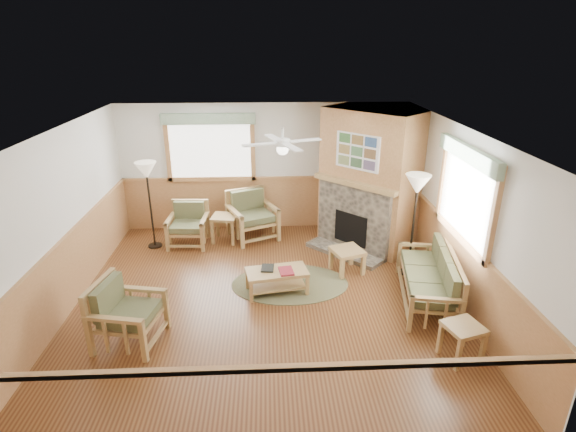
{
  "coord_description": "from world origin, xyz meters",
  "views": [
    {
      "loc": [
        0.07,
        -6.23,
        3.92
      ],
      "look_at": [
        0.4,
        0.7,
        1.15
      ],
      "focal_mm": 28.0,
      "sensor_mm": 36.0,
      "label": 1
    }
  ],
  "objects_px": {
    "end_table_sofa": "(461,342)",
    "floor_lamp_right": "(413,226)",
    "armchair_back_left": "(188,225)",
    "armchair_back_right": "(253,216)",
    "coffee_table": "(277,281)",
    "sofa": "(427,277)",
    "end_table_chairs": "(225,228)",
    "floor_lamp_left": "(150,205)",
    "armchair_left": "(128,313)",
    "footstool": "(347,260)"
  },
  "relations": [
    {
      "from": "coffee_table",
      "to": "sofa",
      "type": "bearing_deg",
      "value": -19.07
    },
    {
      "from": "end_table_chairs",
      "to": "floor_lamp_left",
      "type": "height_order",
      "value": "floor_lamp_left"
    },
    {
      "from": "end_table_chairs",
      "to": "sofa",
      "type": "bearing_deg",
      "value": -35.84
    },
    {
      "from": "armchair_back_right",
      "to": "armchair_back_left",
      "type": "bearing_deg",
      "value": 167.77
    },
    {
      "from": "armchair_back_left",
      "to": "coffee_table",
      "type": "relative_size",
      "value": 0.85
    },
    {
      "from": "armchair_back_right",
      "to": "floor_lamp_right",
      "type": "bearing_deg",
      "value": -54.98
    },
    {
      "from": "armchair_back_left",
      "to": "armchair_back_right",
      "type": "relative_size",
      "value": 0.86
    },
    {
      "from": "armchair_back_right",
      "to": "coffee_table",
      "type": "relative_size",
      "value": 0.99
    },
    {
      "from": "armchair_left",
      "to": "floor_lamp_left",
      "type": "xyz_separation_m",
      "value": [
        -0.37,
        3.06,
        0.42
      ]
    },
    {
      "from": "armchair_left",
      "to": "footstool",
      "type": "relative_size",
      "value": 1.79
    },
    {
      "from": "sofa",
      "to": "armchair_back_right",
      "type": "height_order",
      "value": "armchair_back_right"
    },
    {
      "from": "end_table_sofa",
      "to": "floor_lamp_right",
      "type": "xyz_separation_m",
      "value": [
        0.01,
        2.29,
        0.67
      ]
    },
    {
      "from": "end_table_sofa",
      "to": "floor_lamp_left",
      "type": "relative_size",
      "value": 0.29
    },
    {
      "from": "end_table_chairs",
      "to": "footstool",
      "type": "relative_size",
      "value": 1.09
    },
    {
      "from": "armchair_left",
      "to": "footstool",
      "type": "bearing_deg",
      "value": -49.81
    },
    {
      "from": "sofa",
      "to": "armchair_back_left",
      "type": "relative_size",
      "value": 2.17
    },
    {
      "from": "armchair_back_right",
      "to": "armchair_left",
      "type": "bearing_deg",
      "value": -139.13
    },
    {
      "from": "footstool",
      "to": "floor_lamp_right",
      "type": "height_order",
      "value": "floor_lamp_right"
    },
    {
      "from": "coffee_table",
      "to": "end_table_sofa",
      "type": "relative_size",
      "value": 1.96
    },
    {
      "from": "floor_lamp_right",
      "to": "end_table_sofa",
      "type": "bearing_deg",
      "value": -90.17
    },
    {
      "from": "armchair_back_right",
      "to": "armchair_left",
      "type": "distance_m",
      "value": 3.76
    },
    {
      "from": "sofa",
      "to": "floor_lamp_right",
      "type": "xyz_separation_m",
      "value": [
        0.0,
        0.89,
        0.5
      ]
    },
    {
      "from": "armchair_back_left",
      "to": "armchair_back_right",
      "type": "bearing_deg",
      "value": 15.07
    },
    {
      "from": "footstool",
      "to": "armchair_back_left",
      "type": "bearing_deg",
      "value": 156.58
    },
    {
      "from": "armchair_back_right",
      "to": "floor_lamp_left",
      "type": "bearing_deg",
      "value": 165.84
    },
    {
      "from": "end_table_sofa",
      "to": "footstool",
      "type": "bearing_deg",
      "value": 114.36
    },
    {
      "from": "sofa",
      "to": "end_table_sofa",
      "type": "xyz_separation_m",
      "value": [
        -0.01,
        -1.39,
        -0.17
      ]
    },
    {
      "from": "armchair_back_right",
      "to": "coffee_table",
      "type": "distance_m",
      "value": 2.27
    },
    {
      "from": "end_table_chairs",
      "to": "end_table_sofa",
      "type": "height_order",
      "value": "end_table_chairs"
    },
    {
      "from": "armchair_back_left",
      "to": "footstool",
      "type": "distance_m",
      "value": 3.28
    },
    {
      "from": "floor_lamp_left",
      "to": "floor_lamp_right",
      "type": "bearing_deg",
      "value": -15.65
    },
    {
      "from": "armchair_back_left",
      "to": "floor_lamp_left",
      "type": "bearing_deg",
      "value": -170.62
    },
    {
      "from": "coffee_table",
      "to": "end_table_chairs",
      "type": "relative_size",
      "value": 1.79
    },
    {
      "from": "sofa",
      "to": "end_table_sofa",
      "type": "height_order",
      "value": "sofa"
    },
    {
      "from": "sofa",
      "to": "coffee_table",
      "type": "height_order",
      "value": "sofa"
    },
    {
      "from": "floor_lamp_right",
      "to": "sofa",
      "type": "bearing_deg",
      "value": -90.0
    },
    {
      "from": "armchair_back_left",
      "to": "coffee_table",
      "type": "bearing_deg",
      "value": -44.76
    },
    {
      "from": "coffee_table",
      "to": "end_table_chairs",
      "type": "distance_m",
      "value": 2.3
    },
    {
      "from": "armchair_left",
      "to": "end_table_sofa",
      "type": "relative_size",
      "value": 1.8
    },
    {
      "from": "armchair_back_right",
      "to": "floor_lamp_left",
      "type": "relative_size",
      "value": 0.56
    },
    {
      "from": "armchair_left",
      "to": "end_table_chairs",
      "type": "height_order",
      "value": "armchair_left"
    },
    {
      "from": "floor_lamp_right",
      "to": "coffee_table",
      "type": "bearing_deg",
      "value": -167.44
    },
    {
      "from": "sofa",
      "to": "floor_lamp_left",
      "type": "xyz_separation_m",
      "value": [
        -4.77,
        2.23,
        0.46
      ]
    },
    {
      "from": "armchair_left",
      "to": "end_table_sofa",
      "type": "height_order",
      "value": "armchair_left"
    },
    {
      "from": "armchair_back_left",
      "to": "armchair_left",
      "type": "bearing_deg",
      "value": -92.19
    },
    {
      "from": "end_table_sofa",
      "to": "footstool",
      "type": "distance_m",
      "value": 2.63
    },
    {
      "from": "floor_lamp_left",
      "to": "footstool",
      "type": "bearing_deg",
      "value": -18.47
    },
    {
      "from": "sofa",
      "to": "coffee_table",
      "type": "xyz_separation_m",
      "value": [
        -2.36,
        0.37,
        -0.22
      ]
    },
    {
      "from": "end_table_chairs",
      "to": "floor_lamp_right",
      "type": "bearing_deg",
      "value": -24.55
    },
    {
      "from": "sofa",
      "to": "footstool",
      "type": "relative_size",
      "value": 3.6
    }
  ]
}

